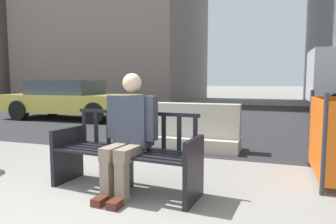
{
  "coord_description": "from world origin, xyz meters",
  "views": [
    {
      "loc": [
        1.7,
        -1.97,
        1.21
      ],
      "look_at": [
        0.18,
        2.47,
        0.75
      ],
      "focal_mm": 32.0,
      "sensor_mm": 36.0,
      "label": 1
    }
  ],
  "objects_px": {
    "street_bench": "(126,155)",
    "car_taxi_near": "(70,100)",
    "seated_person": "(129,131)",
    "jersey_barrier_centre": "(184,130)"
  },
  "relations": [
    {
      "from": "jersey_barrier_centre",
      "to": "car_taxi_near",
      "type": "bearing_deg",
      "value": 147.45
    },
    {
      "from": "seated_person",
      "to": "car_taxi_near",
      "type": "relative_size",
      "value": 0.29
    },
    {
      "from": "jersey_barrier_centre",
      "to": "seated_person",
      "type": "bearing_deg",
      "value": -89.23
    },
    {
      "from": "seated_person",
      "to": "jersey_barrier_centre",
      "type": "height_order",
      "value": "seated_person"
    },
    {
      "from": "street_bench",
      "to": "car_taxi_near",
      "type": "bearing_deg",
      "value": 131.79
    },
    {
      "from": "street_bench",
      "to": "jersey_barrier_centre",
      "type": "height_order",
      "value": "street_bench"
    },
    {
      "from": "seated_person",
      "to": "car_taxi_near",
      "type": "bearing_deg",
      "value": 131.91
    },
    {
      "from": "seated_person",
      "to": "car_taxi_near",
      "type": "height_order",
      "value": "seated_person"
    },
    {
      "from": "street_bench",
      "to": "seated_person",
      "type": "xyz_separation_m",
      "value": [
        0.08,
        -0.06,
        0.29
      ]
    },
    {
      "from": "street_bench",
      "to": "car_taxi_near",
      "type": "height_order",
      "value": "car_taxi_near"
    }
  ]
}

